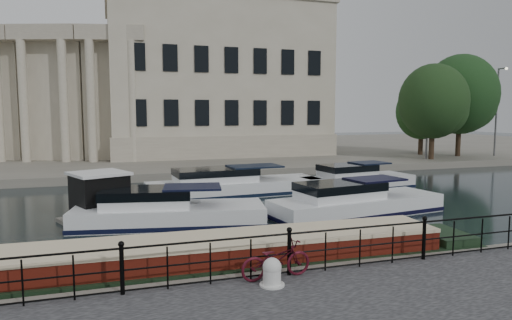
{
  "coord_description": "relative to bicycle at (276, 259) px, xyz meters",
  "views": [
    {
      "loc": [
        -4.17,
        -12.5,
        4.6
      ],
      "look_at": [
        0.5,
        2.0,
        3.0
      ],
      "focal_mm": 32.0,
      "sensor_mm": 36.0,
      "label": 1
    }
  ],
  "objects": [
    {
      "name": "civic_building",
      "position": [
        -0.6,
        37.08,
        6.01
      ],
      "size": [
        53.55,
        31.84,
        16.85
      ],
      "color": "#ADA38C",
      "rests_on": "far_bank"
    },
    {
      "name": "mooring_bollard",
      "position": [
        -0.25,
        -0.41,
        -0.17
      ],
      "size": [
        0.59,
        0.59,
        0.67
      ],
      "color": "silver",
      "rests_on": "near_quay"
    },
    {
      "name": "narrowboat",
      "position": [
        -1.03,
        1.75,
        -0.66
      ],
      "size": [
        16.1,
        2.6,
        1.58
      ],
      "rotation": [
        0.0,
        0.0,
        -0.03
      ],
      "color": "black",
      "rests_on": "ground_plane"
    },
    {
      "name": "far_bank",
      "position": [
        0.4,
        41.38,
        -0.75
      ],
      "size": [
        120.0,
        42.0,
        0.55
      ],
      "primitive_type": "cube",
      "color": "#6B665B",
      "rests_on": "ground_plane"
    },
    {
      "name": "trees",
      "position": [
        25.32,
        24.03,
        4.46
      ],
      "size": [
        10.54,
        9.27,
        9.35
      ],
      "color": "black",
      "rests_on": "far_bank"
    },
    {
      "name": "bicycle",
      "position": [
        0.0,
        0.0,
        0.0
      ],
      "size": [
        1.87,
        0.79,
        0.96
      ],
      "primitive_type": "imported",
      "rotation": [
        0.0,
        0.0,
        1.66
      ],
      "color": "#470C19",
      "rests_on": "near_quay"
    },
    {
      "name": "lamp_posts",
      "position": [
        26.4,
        23.07,
        3.77
      ],
      "size": [
        8.24,
        1.55,
        8.07
      ],
      "color": "#59595B",
      "rests_on": "far_bank"
    },
    {
      "name": "railing",
      "position": [
        0.4,
        0.13,
        0.17
      ],
      "size": [
        24.14,
        0.14,
        1.22
      ],
      "color": "black",
      "rests_on": "near_quay"
    },
    {
      "name": "ground_plane",
      "position": [
        0.4,
        2.38,
        -1.03
      ],
      "size": [
        160.0,
        160.0,
        0.0
      ],
      "primitive_type": "plane",
      "color": "black",
      "rests_on": "ground"
    },
    {
      "name": "cabin_cruisers",
      "position": [
        4.08,
        11.17,
        -0.66
      ],
      "size": [
        19.49,
        10.01,
        1.99
      ],
      "color": "white",
      "rests_on": "ground_plane"
    },
    {
      "name": "harbour_hut",
      "position": [
        -4.25,
        9.88,
        -0.08
      ],
      "size": [
        3.6,
        3.35,
        2.18
      ],
      "rotation": [
        0.0,
        0.0,
        0.41
      ],
      "color": "#6B665B",
      "rests_on": "ground_plane"
    }
  ]
}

